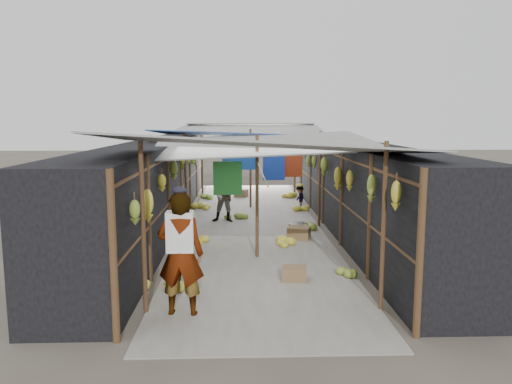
{
  "coord_description": "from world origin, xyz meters",
  "views": [
    {
      "loc": [
        -0.37,
        -7.28,
        2.92
      ],
      "look_at": [
        0.01,
        4.09,
        1.25
      ],
      "focal_mm": 35.0,
      "sensor_mm": 36.0,
      "label": 1
    }
  ],
  "objects": [
    {
      "name": "floor_bananas",
      "position": [
        -0.4,
        6.08,
        0.15
      ],
      "size": [
        3.99,
        10.8,
        0.35
      ],
      "color": "gold",
      "rests_on": "ground"
    },
    {
      "name": "crate_mid",
      "position": [
        0.62,
        1.43,
        0.13
      ],
      "size": [
        0.48,
        0.41,
        0.27
      ],
      "primitive_type": "cube",
      "rotation": [
        0.0,
        0.0,
        -0.13
      ],
      "color": "olive",
      "rests_on": "ground"
    },
    {
      "name": "shopper_blue",
      "position": [
        -0.77,
        6.7,
        0.79
      ],
      "size": [
        0.84,
        0.68,
        1.59
      ],
      "primitive_type": "imported",
      "rotation": [
        0.0,
        0.0,
        -0.11
      ],
      "color": "#1E389A",
      "rests_on": "ground"
    },
    {
      "name": "black_basin",
      "position": [
        1.22,
        5.67,
        0.08
      ],
      "size": [
        0.56,
        0.56,
        0.17
      ],
      "primitive_type": "cylinder",
      "color": "black",
      "rests_on": "ground"
    },
    {
      "name": "stall_left",
      "position": [
        -2.7,
        6.5,
        1.15
      ],
      "size": [
        1.4,
        15.0,
        2.3
      ],
      "primitive_type": "cube",
      "color": "black",
      "rests_on": "ground"
    },
    {
      "name": "aisle_slab",
      "position": [
        0.0,
        6.5,
        0.01
      ],
      "size": [
        3.6,
        16.0,
        0.02
      ],
      "primitive_type": "cube",
      "color": "#9E998E",
      "rests_on": "ground"
    },
    {
      "name": "hanging_bananas",
      "position": [
        -0.1,
        6.79,
        1.65
      ],
      "size": [
        3.96,
        13.52,
        0.84
      ],
      "color": "olive",
      "rests_on": "ground"
    },
    {
      "name": "vendor_elderly",
      "position": [
        -1.24,
        -0.09,
        0.94
      ],
      "size": [
        0.72,
        0.5,
        1.88
      ],
      "primitive_type": "imported",
      "rotation": [
        0.0,
        0.0,
        3.07
      ],
      "color": "white",
      "rests_on": "ground"
    },
    {
      "name": "stall_right",
      "position": [
        2.7,
        6.5,
        1.15
      ],
      "size": [
        1.4,
        15.0,
        2.3
      ],
      "primitive_type": "cube",
      "color": "black",
      "rests_on": "ground"
    },
    {
      "name": "vendor_seated",
      "position": [
        1.58,
        8.53,
        0.4
      ],
      "size": [
        0.39,
        0.56,
        0.8
      ],
      "primitive_type": "imported",
      "rotation": [
        0.0,
        0.0,
        -1.38
      ],
      "color": "#4E4743",
      "rests_on": "ground"
    },
    {
      "name": "crate_near",
      "position": [
        1.08,
        4.55,
        0.16
      ],
      "size": [
        0.62,
        0.55,
        0.31
      ],
      "primitive_type": "cube",
      "rotation": [
        0.0,
        0.0,
        -0.3
      ],
      "color": "olive",
      "rests_on": "ground"
    },
    {
      "name": "ground",
      "position": [
        0.0,
        0.0,
        0.0
      ],
      "size": [
        80.0,
        80.0,
        0.0
      ],
      "primitive_type": "plane",
      "color": "#6B6356",
      "rests_on": "ground"
    },
    {
      "name": "market_canopy",
      "position": [
        0.03,
        6.84,
        2.4
      ],
      "size": [
        5.62,
        15.2,
        2.77
      ],
      "color": "brown",
      "rests_on": "ground"
    },
    {
      "name": "crate_back",
      "position": [
        -0.3,
        11.27,
        0.15
      ],
      "size": [
        0.57,
        0.51,
        0.3
      ],
      "primitive_type": "cube",
      "rotation": [
        0.0,
        0.0,
        -0.29
      ],
      "color": "olive",
      "rests_on": "ground"
    }
  ]
}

